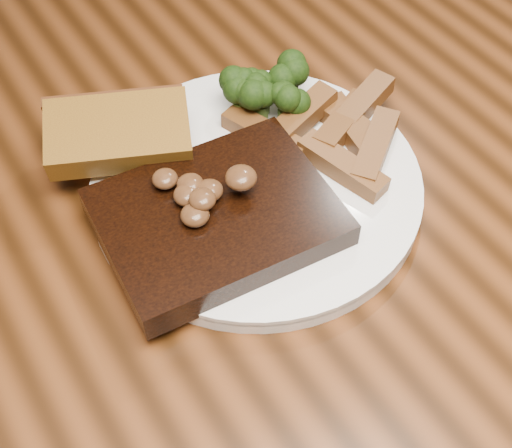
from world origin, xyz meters
The scene contains 9 objects.
dining_table centered at (0.00, 0.00, 0.66)m, with size 1.60×0.90×0.75m.
chair_far centered at (0.23, 0.65, 0.47)m, with size 0.41×0.41×0.86m.
plate centered at (0.05, 0.06, 0.76)m, with size 0.27×0.27×0.01m, color white.
steak centered at (0.00, 0.04, 0.77)m, with size 0.17×0.13×0.03m, color black.
steak_bone centered at (0.00, -0.02, 0.77)m, with size 0.14×0.01×0.02m, color #BFB894.
mushroom_pile centered at (0.00, 0.05, 0.80)m, with size 0.07×0.07×0.03m, color #55331A, non-canonical shape.
garlic_bread centered at (-0.03, 0.14, 0.77)m, with size 0.11×0.06×0.02m, color #865E18.
potato_wedges centered at (0.12, 0.07, 0.77)m, with size 0.10×0.10×0.02m, color brown, non-canonical shape.
broccoli_cluster centered at (0.10, 0.13, 0.78)m, with size 0.07×0.07×0.04m, color #1E350C, non-canonical shape.
Camera 1 is at (-0.16, -0.26, 1.20)m, focal length 50.00 mm.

